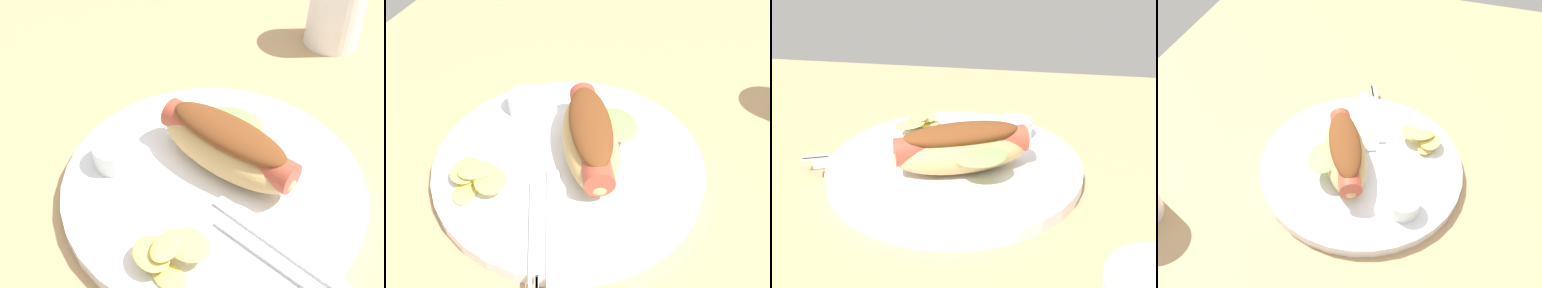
# 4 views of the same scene
# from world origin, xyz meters

# --- Properties ---
(ground_plane) EXTENTS (1.20, 0.90, 0.02)m
(ground_plane) POSITION_xyz_m (0.00, 0.00, -0.01)
(ground_plane) COLOR tan
(plate) EXTENTS (0.31, 0.31, 0.02)m
(plate) POSITION_xyz_m (-0.01, 0.03, 0.01)
(plate) COLOR white
(plate) RESTS_ON ground_plane
(hot_dog) EXTENTS (0.17, 0.12, 0.06)m
(hot_dog) POSITION_xyz_m (-0.00, 0.01, 0.05)
(hot_dog) COLOR tan
(hot_dog) RESTS_ON plate
(sauce_ramekin) EXTENTS (0.05, 0.05, 0.03)m
(sauce_ramekin) POSITION_xyz_m (0.06, 0.11, 0.03)
(sauce_ramekin) COLOR white
(sauce_ramekin) RESTS_ON plate
(fork) EXTENTS (0.14, 0.06, 0.00)m
(fork) POSITION_xyz_m (-0.13, 0.02, 0.02)
(fork) COLOR silver
(fork) RESTS_ON plate
(knife) EXTENTS (0.14, 0.06, 0.00)m
(knife) POSITION_xyz_m (-0.11, 0.01, 0.02)
(knife) COLOR silver
(knife) RESTS_ON plate
(chips_pile) EXTENTS (0.07, 0.08, 0.02)m
(chips_pile) POSITION_xyz_m (-0.08, 0.11, 0.03)
(chips_pile) COLOR #DFCA61
(chips_pile) RESTS_ON plate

